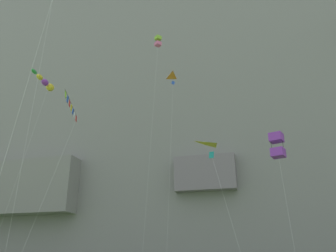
{
  "coord_description": "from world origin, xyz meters",
  "views": [
    {
      "loc": [
        7.32,
        -3.34,
        1.93
      ],
      "look_at": [
        -0.9,
        26.73,
        14.11
      ],
      "focal_mm": 37.18,
      "sensor_mm": 36.0,
      "label": 1
    }
  ],
  "objects_px": {
    "kite_windsock_far_left": "(45,83)",
    "kite_delta_mid_center": "(176,85)",
    "kite_box_upper_mid": "(277,145)",
    "kite_box_high_center": "(158,42)",
    "kite_banner_low_left": "(70,112)",
    "kite_delta_upper_left": "(217,152)"
  },
  "relations": [
    {
      "from": "kite_windsock_far_left",
      "to": "kite_delta_mid_center",
      "type": "height_order",
      "value": "kite_delta_mid_center"
    },
    {
      "from": "kite_box_upper_mid",
      "to": "kite_delta_mid_center",
      "type": "distance_m",
      "value": 19.97
    },
    {
      "from": "kite_windsock_far_left",
      "to": "kite_box_upper_mid",
      "type": "bearing_deg",
      "value": -5.91
    },
    {
      "from": "kite_windsock_far_left",
      "to": "kite_box_high_center",
      "type": "relative_size",
      "value": 0.79
    },
    {
      "from": "kite_box_high_center",
      "to": "kite_delta_mid_center",
      "type": "height_order",
      "value": "kite_box_high_center"
    },
    {
      "from": "kite_windsock_far_left",
      "to": "kite_delta_mid_center",
      "type": "bearing_deg",
      "value": 26.16
    },
    {
      "from": "kite_banner_low_left",
      "to": "kite_windsock_far_left",
      "type": "xyz_separation_m",
      "value": [
        -9.91,
        9.4,
        9.12
      ]
    },
    {
      "from": "kite_delta_upper_left",
      "to": "kite_delta_mid_center",
      "type": "height_order",
      "value": "kite_delta_mid_center"
    },
    {
      "from": "kite_delta_upper_left",
      "to": "kite_box_upper_mid",
      "type": "height_order",
      "value": "kite_box_upper_mid"
    },
    {
      "from": "kite_delta_mid_center",
      "to": "kite_windsock_far_left",
      "type": "bearing_deg",
      "value": -153.84
    },
    {
      "from": "kite_box_upper_mid",
      "to": "kite_delta_mid_center",
      "type": "height_order",
      "value": "kite_delta_mid_center"
    },
    {
      "from": "kite_delta_upper_left",
      "to": "kite_box_high_center",
      "type": "relative_size",
      "value": 0.34
    },
    {
      "from": "kite_windsock_far_left",
      "to": "kite_box_high_center",
      "type": "xyz_separation_m",
      "value": [
        13.6,
        3.63,
        6.02
      ]
    },
    {
      "from": "kite_windsock_far_left",
      "to": "kite_delta_mid_center",
      "type": "relative_size",
      "value": 0.94
    },
    {
      "from": "kite_delta_upper_left",
      "to": "kite_box_high_center",
      "type": "bearing_deg",
      "value": 126.75
    },
    {
      "from": "kite_box_upper_mid",
      "to": "kite_delta_mid_center",
      "type": "bearing_deg",
      "value": 138.51
    },
    {
      "from": "kite_banner_low_left",
      "to": "kite_delta_upper_left",
      "type": "distance_m",
      "value": 12.8
    },
    {
      "from": "kite_banner_low_left",
      "to": "kite_delta_mid_center",
      "type": "height_order",
      "value": "kite_delta_mid_center"
    },
    {
      "from": "kite_banner_low_left",
      "to": "kite_delta_upper_left",
      "type": "relative_size",
      "value": 1.44
    },
    {
      "from": "kite_banner_low_left",
      "to": "kite_windsock_far_left",
      "type": "bearing_deg",
      "value": 136.52
    },
    {
      "from": "kite_box_upper_mid",
      "to": "kite_box_high_center",
      "type": "distance_m",
      "value": 22.68
    },
    {
      "from": "kite_box_high_center",
      "to": "kite_delta_mid_center",
      "type": "bearing_deg",
      "value": 68.19
    }
  ]
}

